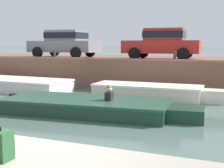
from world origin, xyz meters
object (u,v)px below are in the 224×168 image
(motorboat_passing, at_px, (93,106))
(car_leftmost_grey, at_px, (65,43))
(boat_moored_west_white, at_px, (9,84))
(car_left_inner_red, at_px, (163,42))
(boat_moored_central_cream, at_px, (152,92))
(mooring_bollard_mid, at_px, (175,56))
(mooring_bollard_west, at_px, (55,54))

(motorboat_passing, bearing_deg, car_leftmost_grey, 126.33)
(boat_moored_west_white, distance_m, car_left_inner_red, 7.91)
(boat_moored_central_cream, relative_size, car_leftmost_grey, 1.33)
(boat_moored_central_cream, height_order, motorboat_passing, motorboat_passing)
(car_left_inner_red, relative_size, mooring_bollard_mid, 8.73)
(boat_moored_west_white, bearing_deg, mooring_bollard_west, 59.77)
(boat_moored_west_white, height_order, motorboat_passing, motorboat_passing)
(mooring_bollard_mid, bearing_deg, mooring_bollard_west, 180.00)
(mooring_bollard_west, bearing_deg, boat_moored_central_cream, -18.50)
(motorboat_passing, distance_m, mooring_bollard_west, 7.35)
(boat_moored_west_white, xyz_separation_m, mooring_bollard_west, (1.25, 2.15, 1.41))
(mooring_bollard_mid, bearing_deg, boat_moored_west_white, -164.26)
(motorboat_passing, relative_size, mooring_bollard_mid, 14.68)
(motorboat_passing, relative_size, car_left_inner_red, 1.68)
(mooring_bollard_west, bearing_deg, motorboat_passing, -48.10)
(mooring_bollard_mid, bearing_deg, motorboat_passing, -106.30)
(motorboat_passing, distance_m, car_left_inner_red, 7.19)
(boat_moored_central_cream, bearing_deg, mooring_bollard_mid, 75.04)
(mooring_bollard_mid, bearing_deg, boat_moored_central_cream, -104.96)
(boat_moored_central_cream, height_order, mooring_bollard_west, mooring_bollard_west)
(car_leftmost_grey, bearing_deg, motorboat_passing, -53.67)
(boat_moored_central_cream, bearing_deg, car_leftmost_grey, 150.43)
(boat_moored_central_cream, distance_m, car_left_inner_red, 4.02)
(motorboat_passing, xyz_separation_m, car_left_inner_red, (0.65, 6.86, 2.06))
(car_leftmost_grey, distance_m, car_left_inner_red, 5.70)
(car_leftmost_grey, distance_m, mooring_bollard_mid, 6.81)
(boat_moored_west_white, xyz_separation_m, car_left_inner_red, (6.72, 3.65, 2.02))
(car_leftmost_grey, height_order, car_left_inner_red, same)
(motorboat_passing, bearing_deg, mooring_bollard_west, 131.90)
(car_left_inner_red, relative_size, mooring_bollard_west, 8.73)
(car_leftmost_grey, height_order, mooring_bollard_mid, car_leftmost_grey)
(car_left_inner_red, distance_m, mooring_bollard_west, 5.70)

